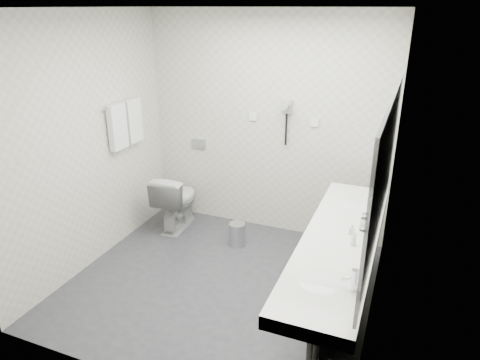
% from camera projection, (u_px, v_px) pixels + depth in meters
% --- Properties ---
extents(floor, '(2.80, 2.80, 0.00)m').
position_uv_depth(floor, '(220.00, 283.00, 4.25)').
color(floor, '#2C2D32').
rests_on(floor, ground).
extents(ceiling, '(2.80, 2.80, 0.00)m').
position_uv_depth(ceiling, '(214.00, 7.00, 3.31)').
color(ceiling, silver).
rests_on(ceiling, wall_back).
extents(wall_back, '(2.80, 0.00, 2.80)m').
position_uv_depth(wall_back, '(266.00, 126.00, 4.90)').
color(wall_back, beige).
rests_on(wall_back, floor).
extents(wall_front, '(2.80, 0.00, 2.80)m').
position_uv_depth(wall_front, '(129.00, 228.00, 2.66)').
color(wall_front, beige).
rests_on(wall_front, floor).
extents(wall_left, '(0.00, 2.60, 2.60)m').
position_uv_depth(wall_left, '(88.00, 144.00, 4.27)').
color(wall_left, beige).
rests_on(wall_left, floor).
extents(wall_right, '(0.00, 2.60, 2.60)m').
position_uv_depth(wall_right, '(386.00, 185.00, 3.29)').
color(wall_right, beige).
rests_on(wall_right, floor).
extents(vanity_counter, '(0.55, 2.20, 0.10)m').
position_uv_depth(vanity_counter, '(339.00, 243.00, 3.39)').
color(vanity_counter, silver).
rests_on(vanity_counter, floor).
extents(vanity_panel, '(0.03, 2.15, 0.75)m').
position_uv_depth(vanity_panel, '(338.00, 289.00, 3.54)').
color(vanity_panel, '#9D9994').
rests_on(vanity_panel, floor).
extents(vanity_post_far, '(0.06, 0.06, 0.75)m').
position_uv_depth(vanity_post_far, '(359.00, 232.00, 4.42)').
color(vanity_post_far, silver).
rests_on(vanity_post_far, floor).
extents(mirror, '(0.02, 2.20, 1.05)m').
position_uv_depth(mirror, '(385.00, 169.00, 3.05)').
color(mirror, '#B2BCC6').
rests_on(mirror, wall_right).
extents(basin_near, '(0.40, 0.31, 0.05)m').
position_uv_depth(basin_near, '(322.00, 285.00, 2.81)').
color(basin_near, silver).
rests_on(basin_near, vanity_counter).
extents(basin_far, '(0.40, 0.31, 0.05)m').
position_uv_depth(basin_far, '(352.00, 206.00, 3.93)').
color(basin_far, silver).
rests_on(basin_far, vanity_counter).
extents(faucet_near, '(0.04, 0.04, 0.15)m').
position_uv_depth(faucet_near, '(354.00, 280.00, 2.71)').
color(faucet_near, silver).
rests_on(faucet_near, vanity_counter).
extents(faucet_far, '(0.04, 0.04, 0.15)m').
position_uv_depth(faucet_far, '(376.00, 200.00, 3.83)').
color(faucet_far, silver).
rests_on(faucet_far, vanity_counter).
extents(soap_bottle_a, '(0.05, 0.05, 0.09)m').
position_uv_depth(soap_bottle_a, '(352.00, 229.00, 3.40)').
color(soap_bottle_a, beige).
rests_on(soap_bottle_a, vanity_counter).
extents(soap_bottle_c, '(0.05, 0.05, 0.11)m').
position_uv_depth(soap_bottle_c, '(354.00, 239.00, 3.24)').
color(soap_bottle_c, beige).
rests_on(soap_bottle_c, vanity_counter).
extents(glass_left, '(0.07, 0.07, 0.11)m').
position_uv_depth(glass_left, '(364.00, 224.00, 3.45)').
color(glass_left, silver).
rests_on(glass_left, vanity_counter).
extents(glass_right, '(0.06, 0.06, 0.10)m').
position_uv_depth(glass_right, '(365.00, 219.00, 3.54)').
color(glass_right, silver).
rests_on(glass_right, vanity_counter).
extents(toilet, '(0.44, 0.71, 0.69)m').
position_uv_depth(toilet, '(176.00, 200.00, 5.21)').
color(toilet, silver).
rests_on(toilet, floor).
extents(flush_plate, '(0.18, 0.02, 0.12)m').
position_uv_depth(flush_plate, '(199.00, 144.00, 5.29)').
color(flush_plate, '#B2B5BA').
rests_on(flush_plate, wall_back).
extents(pedal_bin, '(0.21, 0.21, 0.25)m').
position_uv_depth(pedal_bin, '(237.00, 235.00, 4.88)').
color(pedal_bin, '#B2B5BA').
rests_on(pedal_bin, floor).
extents(bin_lid, '(0.18, 0.18, 0.02)m').
position_uv_depth(bin_lid, '(237.00, 224.00, 4.83)').
color(bin_lid, '#B2B5BA').
rests_on(bin_lid, pedal_bin).
extents(towel_rail, '(0.02, 0.62, 0.02)m').
position_uv_depth(towel_rail, '(123.00, 103.00, 4.61)').
color(towel_rail, silver).
rests_on(towel_rail, wall_left).
extents(towel_near, '(0.07, 0.24, 0.48)m').
position_uv_depth(towel_near, '(118.00, 127.00, 4.57)').
color(towel_near, silver).
rests_on(towel_near, towel_rail).
extents(towel_far, '(0.07, 0.24, 0.48)m').
position_uv_depth(towel_far, '(133.00, 121.00, 4.81)').
color(towel_far, silver).
rests_on(towel_far, towel_rail).
extents(dryer_cradle, '(0.10, 0.04, 0.14)m').
position_uv_depth(dryer_cradle, '(287.00, 107.00, 4.69)').
color(dryer_cradle, gray).
rests_on(dryer_cradle, wall_back).
extents(dryer_barrel, '(0.08, 0.14, 0.08)m').
position_uv_depth(dryer_barrel, '(286.00, 105.00, 4.62)').
color(dryer_barrel, gray).
rests_on(dryer_barrel, dryer_cradle).
extents(dryer_cord, '(0.02, 0.02, 0.35)m').
position_uv_depth(dryer_cord, '(286.00, 130.00, 4.77)').
color(dryer_cord, black).
rests_on(dryer_cord, dryer_cradle).
extents(switch_plate_a, '(0.09, 0.02, 0.09)m').
position_uv_depth(switch_plate_a, '(253.00, 117.00, 4.90)').
color(switch_plate_a, silver).
rests_on(switch_plate_a, wall_back).
extents(switch_plate_b, '(0.09, 0.02, 0.09)m').
position_uv_depth(switch_plate_b, '(314.00, 122.00, 4.66)').
color(switch_plate_b, silver).
rests_on(switch_plate_b, wall_back).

